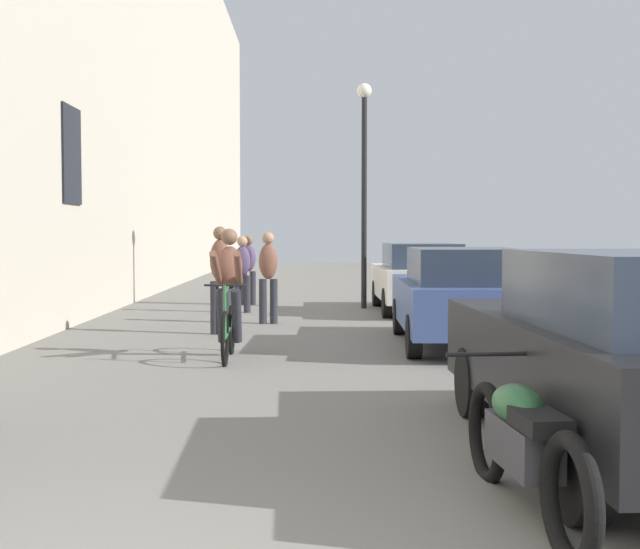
{
  "coord_description": "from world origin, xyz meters",
  "views": [
    {
      "loc": [
        0.98,
        -3.01,
        1.65
      ],
      "look_at": [
        1.16,
        12.18,
        0.91
      ],
      "focal_mm": 47.61,
      "sensor_mm": 36.0,
      "label": 1
    }
  ],
  "objects_px": {
    "cyclist_on_bicycle": "(229,297)",
    "parked_car_third": "(419,276)",
    "street_lamp": "(364,166)",
    "parked_car_nearest": "(631,353)",
    "pedestrian_far": "(242,270)",
    "parked_motorcycle": "(524,445)",
    "pedestrian_near": "(220,274)",
    "pedestrian_furthest": "(248,266)",
    "pedestrian_mid": "(268,272)",
    "parked_car_second": "(459,295)"
  },
  "relations": [
    {
      "from": "pedestrian_mid",
      "to": "pedestrian_furthest",
      "type": "xyz_separation_m",
      "value": [
        -0.65,
        4.06,
        -0.04
      ]
    },
    {
      "from": "cyclist_on_bicycle",
      "to": "pedestrian_mid",
      "type": "relative_size",
      "value": 1.06
    },
    {
      "from": "parked_car_third",
      "to": "parked_car_second",
      "type": "bearing_deg",
      "value": -91.07
    },
    {
      "from": "cyclist_on_bicycle",
      "to": "pedestrian_near",
      "type": "height_order",
      "value": "pedestrian_near"
    },
    {
      "from": "pedestrian_furthest",
      "to": "street_lamp",
      "type": "distance_m",
      "value": 3.53
    },
    {
      "from": "pedestrian_furthest",
      "to": "pedestrian_near",
      "type": "bearing_deg",
      "value": -90.46
    },
    {
      "from": "cyclist_on_bicycle",
      "to": "street_lamp",
      "type": "relative_size",
      "value": 0.36
    },
    {
      "from": "pedestrian_furthest",
      "to": "parked_car_nearest",
      "type": "height_order",
      "value": "pedestrian_furthest"
    },
    {
      "from": "parked_car_third",
      "to": "cyclist_on_bicycle",
      "type": "bearing_deg",
      "value": -117.41
    },
    {
      "from": "pedestrian_furthest",
      "to": "cyclist_on_bicycle",
      "type": "bearing_deg",
      "value": -87.63
    },
    {
      "from": "pedestrian_near",
      "to": "parked_motorcycle",
      "type": "height_order",
      "value": "pedestrian_near"
    },
    {
      "from": "pedestrian_near",
      "to": "pedestrian_mid",
      "type": "distance_m",
      "value": 1.77
    },
    {
      "from": "pedestrian_mid",
      "to": "parked_car_second",
      "type": "height_order",
      "value": "pedestrian_mid"
    },
    {
      "from": "pedestrian_far",
      "to": "parked_car_third",
      "type": "distance_m",
      "value": 3.68
    },
    {
      "from": "cyclist_on_bicycle",
      "to": "pedestrian_furthest",
      "type": "relative_size",
      "value": 1.1
    },
    {
      "from": "pedestrian_mid",
      "to": "parked_motorcycle",
      "type": "bearing_deg",
      "value": -79.09
    },
    {
      "from": "cyclist_on_bicycle",
      "to": "pedestrian_furthest",
      "type": "bearing_deg",
      "value": 92.37
    },
    {
      "from": "pedestrian_mid",
      "to": "pedestrian_furthest",
      "type": "bearing_deg",
      "value": 99.16
    },
    {
      "from": "pedestrian_far",
      "to": "pedestrian_mid",
      "type": "bearing_deg",
      "value": -73.44
    },
    {
      "from": "parked_car_nearest",
      "to": "parked_motorcycle",
      "type": "bearing_deg",
      "value": -133.47
    },
    {
      "from": "pedestrian_furthest",
      "to": "parked_car_second",
      "type": "bearing_deg",
      "value": -63.53
    },
    {
      "from": "pedestrian_mid",
      "to": "parked_car_third",
      "type": "distance_m",
      "value": 3.76
    },
    {
      "from": "cyclist_on_bicycle",
      "to": "pedestrian_far",
      "type": "height_order",
      "value": "cyclist_on_bicycle"
    },
    {
      "from": "parked_car_nearest",
      "to": "parked_car_third",
      "type": "bearing_deg",
      "value": 90.18
    },
    {
      "from": "pedestrian_mid",
      "to": "pedestrian_far",
      "type": "distance_m",
      "value": 2.25
    },
    {
      "from": "cyclist_on_bicycle",
      "to": "parked_car_second",
      "type": "height_order",
      "value": "cyclist_on_bicycle"
    },
    {
      "from": "cyclist_on_bicycle",
      "to": "parked_car_third",
      "type": "distance_m",
      "value": 7.26
    },
    {
      "from": "parked_car_second",
      "to": "parked_motorcycle",
      "type": "distance_m",
      "value": 7.4
    },
    {
      "from": "pedestrian_far",
      "to": "street_lamp",
      "type": "xyz_separation_m",
      "value": [
        2.59,
        0.99,
        2.21
      ]
    },
    {
      "from": "pedestrian_mid",
      "to": "parked_car_second",
      "type": "bearing_deg",
      "value": -46.97
    },
    {
      "from": "pedestrian_mid",
      "to": "parked_car_nearest",
      "type": "bearing_deg",
      "value": -71.87
    },
    {
      "from": "parked_car_nearest",
      "to": "parked_motorcycle",
      "type": "height_order",
      "value": "parked_car_nearest"
    },
    {
      "from": "pedestrian_furthest",
      "to": "parked_car_third",
      "type": "relative_size",
      "value": 0.39
    },
    {
      "from": "cyclist_on_bicycle",
      "to": "pedestrian_mid",
      "type": "bearing_deg",
      "value": 85.78
    },
    {
      "from": "cyclist_on_bicycle",
      "to": "pedestrian_mid",
      "type": "xyz_separation_m",
      "value": [
        0.31,
        4.23,
        0.13
      ]
    },
    {
      "from": "parked_car_nearest",
      "to": "pedestrian_far",
      "type": "bearing_deg",
      "value": 107.83
    },
    {
      "from": "parked_car_third",
      "to": "parked_motorcycle",
      "type": "xyz_separation_m",
      "value": [
        -1.01,
        -12.69,
        -0.34
      ]
    },
    {
      "from": "pedestrian_furthest",
      "to": "pedestrian_far",
      "type": "bearing_deg",
      "value": -89.62
    },
    {
      "from": "cyclist_on_bicycle",
      "to": "pedestrian_furthest",
      "type": "height_order",
      "value": "cyclist_on_bicycle"
    },
    {
      "from": "street_lamp",
      "to": "parked_car_nearest",
      "type": "relative_size",
      "value": 1.13
    },
    {
      "from": "parked_car_second",
      "to": "parked_motorcycle",
      "type": "height_order",
      "value": "parked_car_second"
    },
    {
      "from": "pedestrian_near",
      "to": "parked_car_nearest",
      "type": "xyz_separation_m",
      "value": [
        3.77,
        -7.75,
        -0.2
      ]
    },
    {
      "from": "pedestrian_near",
      "to": "street_lamp",
      "type": "relative_size",
      "value": 0.36
    },
    {
      "from": "cyclist_on_bicycle",
      "to": "pedestrian_near",
      "type": "distance_m",
      "value": 2.64
    },
    {
      "from": "parked_car_nearest",
      "to": "parked_car_second",
      "type": "bearing_deg",
      "value": 91.26
    },
    {
      "from": "cyclist_on_bicycle",
      "to": "parked_car_third",
      "type": "relative_size",
      "value": 0.43
    },
    {
      "from": "pedestrian_mid",
      "to": "parked_car_second",
      "type": "distance_m",
      "value": 4.3
    },
    {
      "from": "parked_car_second",
      "to": "pedestrian_furthest",
      "type": "bearing_deg",
      "value": 116.47
    },
    {
      "from": "pedestrian_far",
      "to": "parked_motorcycle",
      "type": "distance_m",
      "value": 12.92
    },
    {
      "from": "pedestrian_far",
      "to": "parked_motorcycle",
      "type": "height_order",
      "value": "pedestrian_far"
    }
  ]
}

